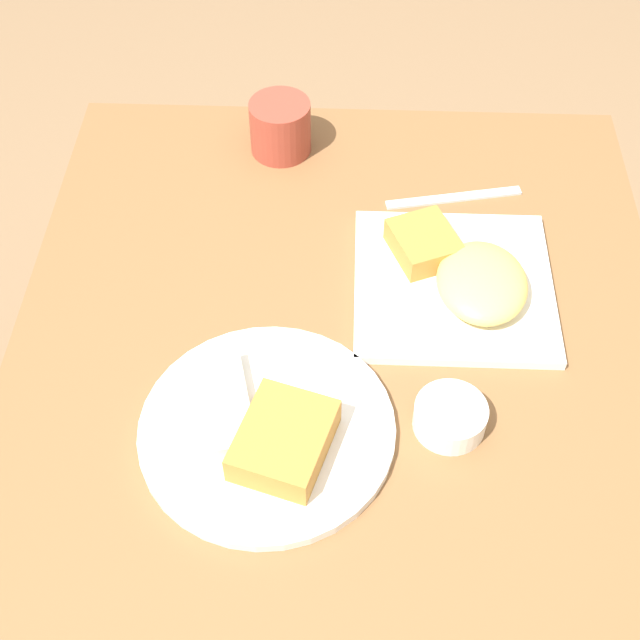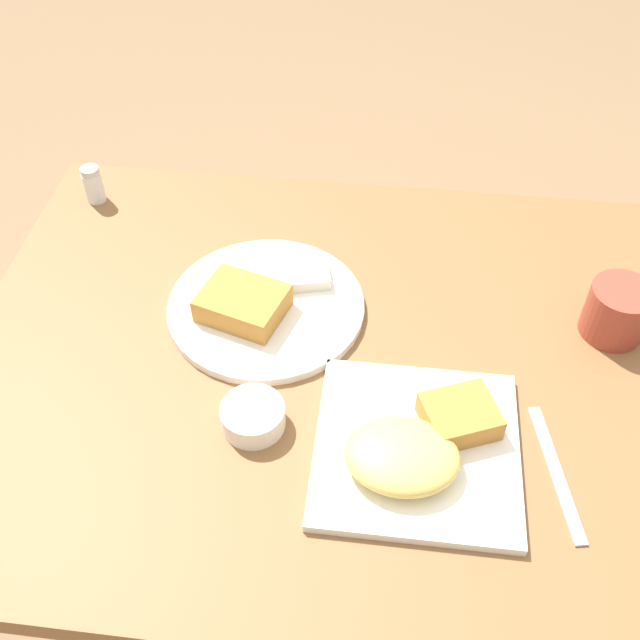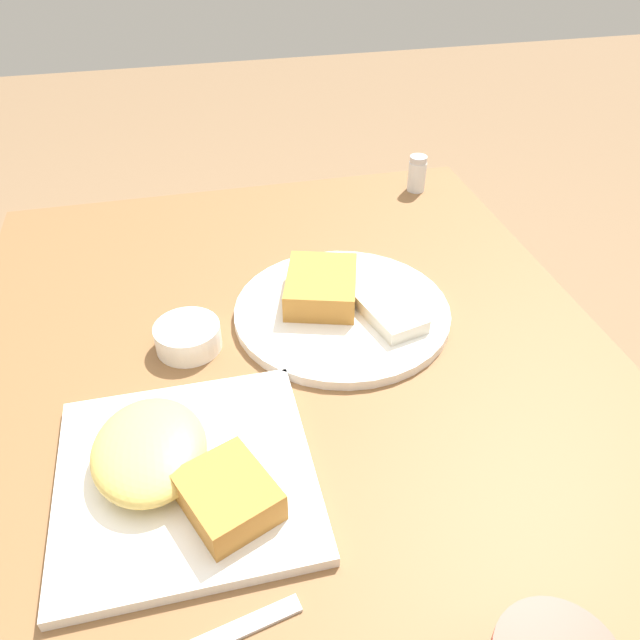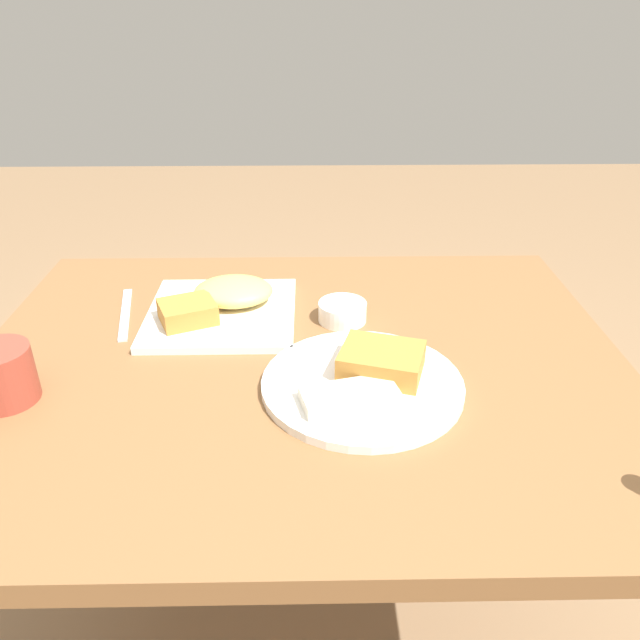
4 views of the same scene
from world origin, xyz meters
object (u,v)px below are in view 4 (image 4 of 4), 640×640
(coffee_mug, at_px, (1,375))
(butter_knife, at_px, (125,314))
(plate_oval_far, at_px, (366,380))
(sauce_ramekin, at_px, (342,311))
(plate_square_near, at_px, (222,305))

(coffee_mug, bearing_deg, butter_knife, -111.71)
(plate_oval_far, distance_m, coffee_mug, 0.53)
(plate_oval_far, distance_m, sauce_ramekin, 0.22)
(sauce_ramekin, bearing_deg, plate_square_near, -6.45)
(butter_knife, bearing_deg, sauce_ramekin, 74.22)
(plate_square_near, xyz_separation_m, butter_knife, (0.18, -0.00, -0.02))
(plate_square_near, relative_size, plate_oval_far, 0.87)
(plate_oval_far, bearing_deg, sauce_ramekin, -83.44)
(plate_oval_far, relative_size, coffee_mug, 3.25)
(butter_knife, relative_size, coffee_mug, 2.18)
(plate_square_near, distance_m, coffee_mug, 0.39)
(butter_knife, height_order, coffee_mug, coffee_mug)
(plate_square_near, relative_size, butter_knife, 1.31)
(plate_square_near, xyz_separation_m, coffee_mug, (0.29, 0.26, 0.02))
(plate_oval_far, xyz_separation_m, sauce_ramekin, (0.02, -0.22, 0.00))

